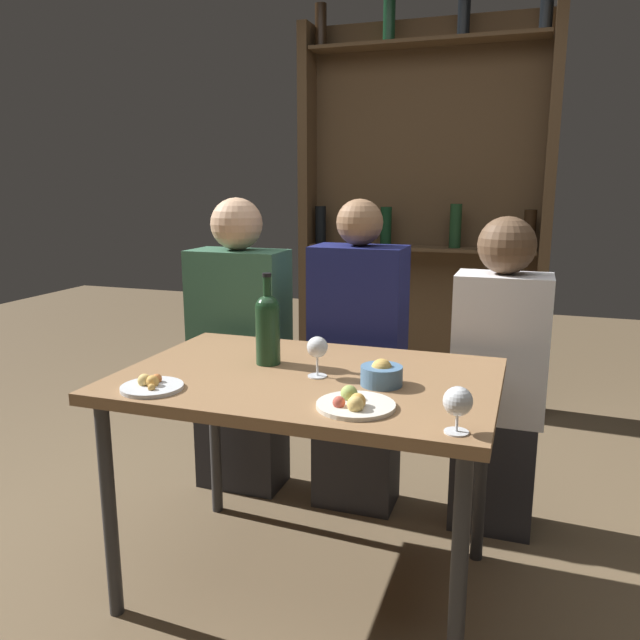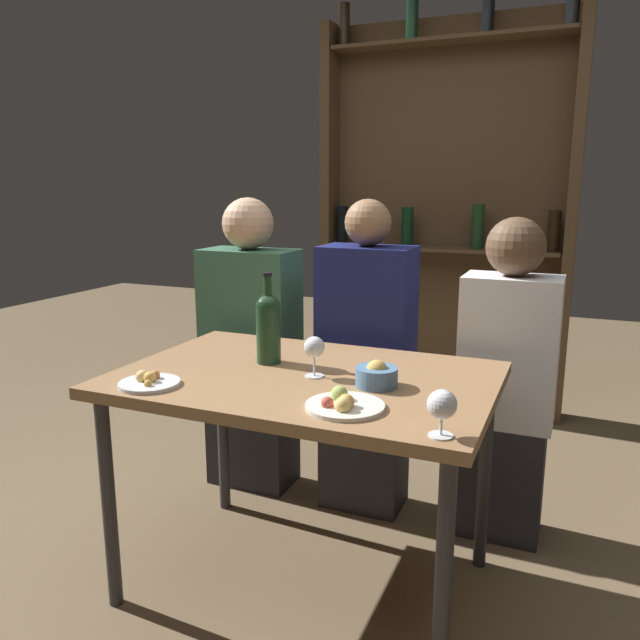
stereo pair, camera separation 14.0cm
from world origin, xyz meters
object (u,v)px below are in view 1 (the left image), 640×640
at_px(food_plate_1, 151,386).
at_px(seated_person_center, 358,366).
at_px(wine_glass_0, 458,402).
at_px(food_plate_0, 354,403).
at_px(wine_glass_1, 317,349).
at_px(snack_bowl, 382,374).
at_px(seated_person_left, 240,354).
at_px(seated_person_right, 498,384).
at_px(wine_bottle, 268,326).

relative_size(food_plate_1, seated_person_center, 0.14).
xyz_separation_m(wine_glass_0, food_plate_0, (-0.28, 0.08, -0.06)).
relative_size(wine_glass_1, seated_person_center, 0.10).
bearing_deg(snack_bowl, wine_glass_0, -49.29).
relative_size(seated_person_left, seated_person_right, 1.05).
xyz_separation_m(wine_glass_1, food_plate_1, (-0.42, -0.27, -0.08)).
xyz_separation_m(seated_person_left, seated_person_right, (1.08, 0.00, -0.02)).
distance_m(snack_bowl, seated_person_left, 1.00).
height_order(wine_bottle, wine_glass_1, wine_bottle).
xyz_separation_m(wine_glass_0, seated_person_center, (-0.50, 0.92, -0.22)).
distance_m(wine_bottle, seated_person_center, 0.61).
xyz_separation_m(wine_bottle, food_plate_1, (-0.22, -0.35, -0.12)).
bearing_deg(wine_glass_0, seated_person_right, 86.70).
bearing_deg(seated_person_center, seated_person_left, 180.00).
distance_m(seated_person_left, seated_person_center, 0.53).
relative_size(food_plate_1, seated_person_right, 0.15).
xyz_separation_m(food_plate_1, seated_person_center, (0.38, 0.88, -0.15)).
distance_m(food_plate_0, snack_bowl, 0.22).
bearing_deg(wine_glass_0, snack_bowl, 130.71).
distance_m(wine_glass_0, seated_person_left, 1.39).
height_order(snack_bowl, seated_person_left, seated_person_left).
distance_m(wine_bottle, wine_glass_0, 0.77).
relative_size(food_plate_0, food_plate_1, 1.18).
relative_size(seated_person_center, seated_person_right, 1.05).
height_order(wine_glass_0, food_plate_1, wine_glass_0).
relative_size(food_plate_0, seated_person_right, 0.18).
xyz_separation_m(food_plate_1, snack_bowl, (0.62, 0.25, 0.02)).
bearing_deg(seated_person_center, wine_glass_0, -61.65).
bearing_deg(wine_glass_1, seated_person_center, 93.17).
xyz_separation_m(food_plate_0, seated_person_center, (-0.22, 0.83, -0.15)).
relative_size(wine_bottle, seated_person_left, 0.24).
height_order(wine_glass_1, food_plate_0, wine_glass_1).
distance_m(food_plate_0, seated_person_center, 0.88).
height_order(food_plate_0, food_plate_1, food_plate_0).
bearing_deg(wine_glass_0, seated_person_center, 118.35).
relative_size(wine_glass_1, food_plate_0, 0.60).
bearing_deg(seated_person_center, wine_bottle, -107.82).
distance_m(wine_glass_1, food_plate_1, 0.50).
bearing_deg(wine_bottle, food_plate_1, -121.46).
bearing_deg(seated_person_right, wine_bottle, -143.91).
height_order(snack_bowl, seated_person_right, seated_person_right).
bearing_deg(seated_person_left, food_plate_1, -80.50).
bearing_deg(seated_person_center, wine_glass_1, -86.83).
bearing_deg(wine_bottle, wine_glass_0, -30.84).
height_order(wine_glass_1, seated_person_left, seated_person_left).
bearing_deg(food_plate_1, wine_bottle, 58.54).
bearing_deg(seated_person_right, seated_person_center, -180.00).
distance_m(seated_person_left, seated_person_right, 1.08).
xyz_separation_m(wine_glass_1, snack_bowl, (0.21, -0.02, -0.06)).
bearing_deg(wine_glass_0, food_plate_0, 163.33).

